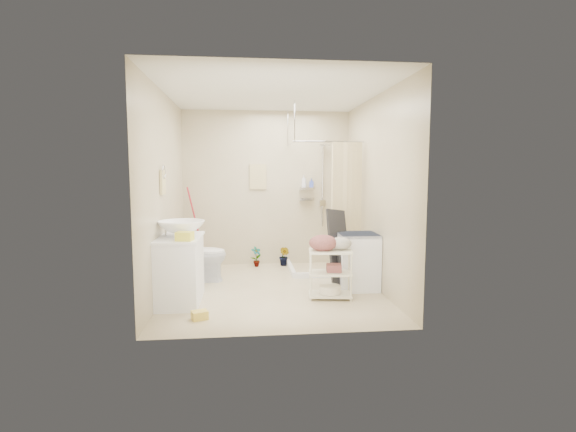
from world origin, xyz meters
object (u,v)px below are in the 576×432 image
at_px(washing_machine, 357,261).
at_px(laundry_rack, 330,269).
at_px(vanity, 180,269).
at_px(toilet, 199,254).

bearing_deg(washing_machine, laundry_rack, -137.20).
bearing_deg(vanity, washing_machine, 9.38).
height_order(vanity, washing_machine, vanity).
height_order(washing_machine, laundry_rack, washing_machine).
xyz_separation_m(vanity, toilet, (0.12, 0.98, -0.01)).
relative_size(vanity, laundry_rack, 1.25).
height_order(toilet, laundry_rack, toilet).
distance_m(toilet, laundry_rack, 2.00).
xyz_separation_m(toilet, laundry_rack, (1.72, -1.01, -0.03)).
relative_size(vanity, toilet, 1.17).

